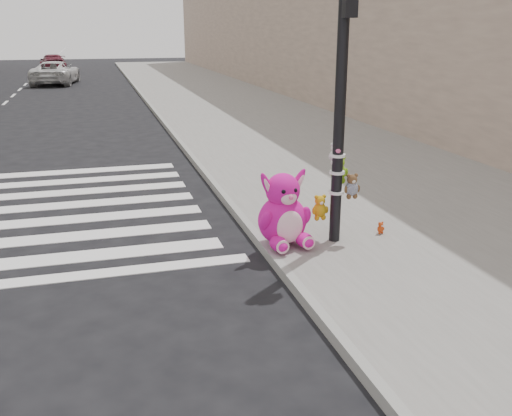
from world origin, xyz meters
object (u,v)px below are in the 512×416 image
object	(u,v)px
signal_pole	(339,133)
pink_bunny	(283,214)
car_white_near	(55,73)
red_teddy	(381,228)

from	to	relation	value
signal_pole	pink_bunny	bearing A→B (deg)	178.44
signal_pole	car_white_near	world-z (taller)	signal_pole
pink_bunny	car_white_near	size ratio (longest dim) A/B	0.24
car_white_near	pink_bunny	bearing A→B (deg)	106.85
red_teddy	car_white_near	size ratio (longest dim) A/B	0.04
red_teddy	car_white_near	world-z (taller)	car_white_near
car_white_near	red_teddy	bearing A→B (deg)	109.92
signal_pole	car_white_near	distance (m)	29.34
pink_bunny	car_white_near	xyz separation A→B (m)	(-4.54, 28.80, 0.06)
signal_pole	car_white_near	size ratio (longest dim) A/B	0.83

